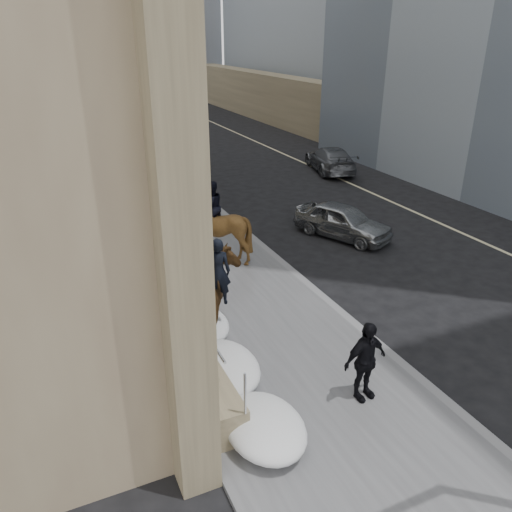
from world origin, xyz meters
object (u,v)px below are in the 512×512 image
at_px(car_silver, 343,221).
at_px(mounted_horse_left, 217,302).
at_px(car_grey, 330,159).
at_px(mounted_horse_right, 213,228).
at_px(pedestrian, 365,361).

bearing_deg(car_silver, mounted_horse_left, -168.37).
height_order(mounted_horse_left, car_silver, mounted_horse_left).
bearing_deg(car_grey, car_silver, 75.14).
bearing_deg(mounted_horse_right, car_silver, 169.30).
relative_size(mounted_horse_left, car_silver, 0.74).
distance_m(mounted_horse_right, car_silver, 5.45).
bearing_deg(mounted_horse_right, pedestrian, 79.43).
bearing_deg(mounted_horse_left, pedestrian, 145.53).
relative_size(mounted_horse_right, car_silver, 0.72).
distance_m(car_silver, car_grey, 10.16).
height_order(pedestrian, car_silver, pedestrian).
xyz_separation_m(pedestrian, car_silver, (4.87, 8.22, -0.37)).
relative_size(mounted_horse_left, pedestrian, 1.57).
distance_m(mounted_horse_right, pedestrian, 7.90).
bearing_deg(car_grey, pedestrian, 74.46).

